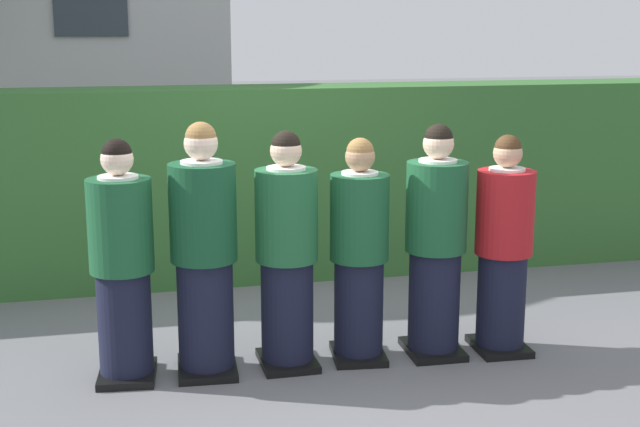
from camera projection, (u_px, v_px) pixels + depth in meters
The scene contains 8 objects.
ground_plane at pixel (320, 362), 6.08m from camera, with size 60.00×60.00×0.00m, color slate.
student_front_row_0 at pixel (122, 267), 5.66m from camera, with size 0.41×0.49×1.59m.
student_front_row_1 at pixel (204, 256), 5.75m from camera, with size 0.44×0.50×1.68m.
student_front_row_2 at pixel (287, 256), 5.88m from camera, with size 0.42×0.46×1.61m.
student_front_row_3 at pixel (359, 256), 6.01m from camera, with size 0.41×0.51×1.55m.
student_front_row_4 at pixel (435, 247), 6.09m from camera, with size 0.42×0.52×1.63m.
student_in_red_blazer at pixel (503, 250), 6.16m from camera, with size 0.40×0.46×1.55m.
hedge at pixel (264, 183), 8.02m from camera, with size 9.57×0.70×1.74m.
Camera 1 is at (-1.30, -5.58, 2.29)m, focal length 49.43 mm.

